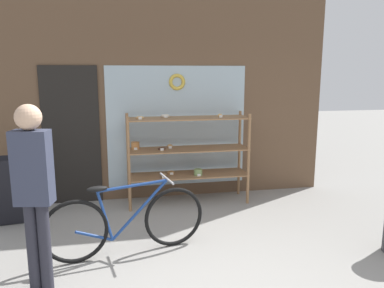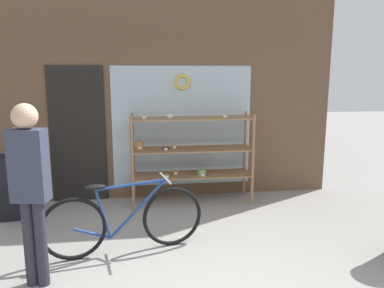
% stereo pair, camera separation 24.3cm
% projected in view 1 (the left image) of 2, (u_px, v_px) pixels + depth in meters
% --- Properties ---
extents(storefront_facade, '(5.29, 0.13, 3.73)m').
position_uv_depth(storefront_facade, '(162.00, 85.00, 5.83)').
color(storefront_facade, brown).
rests_on(storefront_facade, ground_plane).
extents(display_case, '(1.84, 0.50, 1.39)m').
position_uv_depth(display_case, '(186.00, 150.00, 5.70)').
color(display_case, '#8E6642').
rests_on(display_case, ground_plane).
extents(bicycle, '(1.78, 0.51, 0.83)m').
position_uv_depth(bicycle, '(126.00, 222.00, 4.12)').
color(bicycle, black).
rests_on(bicycle, ground_plane).
extents(sandwich_board, '(0.51, 0.44, 0.91)m').
position_uv_depth(sandwich_board, '(9.00, 192.00, 4.90)').
color(sandwich_board, black).
rests_on(sandwich_board, ground_plane).
extents(pedestrian, '(0.35, 0.23, 1.73)m').
position_uv_depth(pedestrian, '(34.00, 183.00, 3.32)').
color(pedestrian, '#282833').
rests_on(pedestrian, ground_plane).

